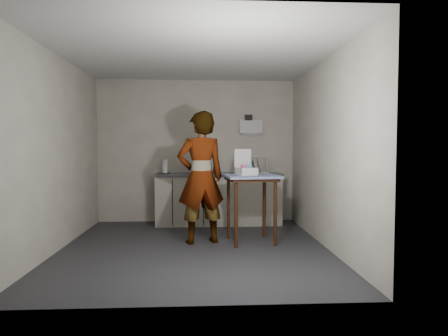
{
  "coord_description": "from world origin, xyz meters",
  "views": [
    {
      "loc": [
        0.11,
        -5.39,
        1.37
      ],
      "look_at": [
        0.43,
        0.45,
        1.07
      ],
      "focal_mm": 32.0,
      "sensor_mm": 36.0,
      "label": 1
    }
  ],
  "objects": [
    {
      "name": "wall_back",
      "position": [
        0.0,
        1.99,
        1.3
      ],
      "size": [
        3.6,
        0.02,
        2.6
      ],
      "primitive_type": "cube",
      "color": "#B3A99C",
      "rests_on": "ground"
    },
    {
      "name": "standing_man",
      "position": [
        0.09,
        0.3,
        0.94
      ],
      "size": [
        0.79,
        0.62,
        1.88
      ],
      "primitive_type": "imported",
      "rotation": [
        0.0,
        0.0,
        3.42
      ],
      "color": "#B2A593",
      "rests_on": "ground"
    },
    {
      "name": "wall_right",
      "position": [
        1.79,
        0.0,
        1.3
      ],
      "size": [
        0.02,
        4.0,
        2.6
      ],
      "primitive_type": "cube",
      "color": "#B3A99C",
      "rests_on": "ground"
    },
    {
      "name": "bakery_box",
      "position": [
        0.74,
        0.31,
        1.06
      ],
      "size": [
        0.33,
        0.34,
        0.37
      ],
      "rotation": [
        0.0,
        0.0,
        0.29
      ],
      "color": "silver",
      "rests_on": "side_table"
    },
    {
      "name": "wall_shelf",
      "position": [
        1.0,
        1.92,
        1.75
      ],
      "size": [
        0.42,
        0.18,
        0.37
      ],
      "color": "silver",
      "rests_on": "ground"
    },
    {
      "name": "kitchen_counter",
      "position": [
        0.4,
        1.7,
        0.43
      ],
      "size": [
        2.24,
        0.62,
        0.91
      ],
      "color": "black",
      "rests_on": "ground"
    },
    {
      "name": "dark_bottle",
      "position": [
        0.02,
        1.74,
        1.04
      ],
      "size": [
        0.08,
        0.08,
        0.26
      ],
      "primitive_type": "cylinder",
      "color": "black",
      "rests_on": "kitchen_counter"
    },
    {
      "name": "dish_rack",
      "position": [
        1.05,
        1.73,
        0.98
      ],
      "size": [
        0.43,
        0.32,
        0.3
      ],
      "color": "silver",
      "rests_on": "kitchen_counter"
    },
    {
      "name": "side_table",
      "position": [
        0.81,
        0.3,
        0.85
      ],
      "size": [
        0.84,
        0.84,
        0.97
      ],
      "rotation": [
        0.0,
        0.0,
        0.13
      ],
      "color": "#37190C",
      "rests_on": "ground"
    },
    {
      "name": "soap_bottle",
      "position": [
        0.23,
        1.65,
        1.05
      ],
      "size": [
        0.15,
        0.15,
        0.28
      ],
      "primitive_type": "imported",
      "rotation": [
        0.0,
        0.0,
        0.67
      ],
      "color": "black",
      "rests_on": "kitchen_counter"
    },
    {
      "name": "ground",
      "position": [
        0.0,
        0.0,
        0.0
      ],
      "size": [
        4.0,
        4.0,
        0.0
      ],
      "primitive_type": "plane",
      "color": "#28282D",
      "rests_on": "ground"
    },
    {
      "name": "soda_can",
      "position": [
        0.34,
        1.73,
        0.97
      ],
      "size": [
        0.06,
        0.06,
        0.11
      ],
      "primitive_type": "cylinder",
      "color": "#B72B12",
      "rests_on": "kitchen_counter"
    },
    {
      "name": "paper_towel",
      "position": [
        -0.54,
        1.61,
        1.03
      ],
      "size": [
        0.14,
        0.14,
        0.25
      ],
      "color": "black",
      "rests_on": "kitchen_counter"
    },
    {
      "name": "wall_left",
      "position": [
        -1.79,
        0.0,
        1.3
      ],
      "size": [
        0.02,
        4.0,
        2.6
      ],
      "primitive_type": "cube",
      "color": "#B3A99C",
      "rests_on": "ground"
    },
    {
      "name": "ceiling",
      "position": [
        0.0,
        0.0,
        2.6
      ],
      "size": [
        3.6,
        4.0,
        0.01
      ],
      "primitive_type": "cube",
      "color": "white",
      "rests_on": "wall_back"
    }
  ]
}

